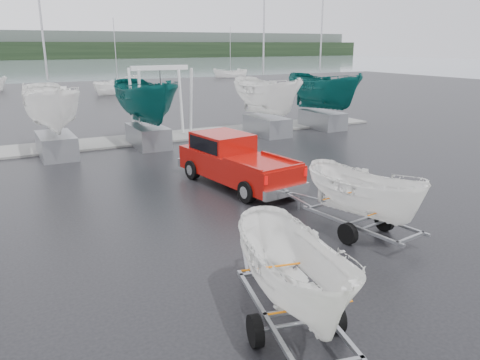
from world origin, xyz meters
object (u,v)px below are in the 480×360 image
trailer_parked (296,209)px  boat_hoist (161,92)px  trailer_hitched (367,152)px  pickup_truck (233,159)px

trailer_parked → boat_hoist: trailer_parked is taller
trailer_hitched → boat_hoist: bearing=82.7°
trailer_hitched → boat_hoist: (-0.20, 16.49, 0.23)m
pickup_truck → trailer_parked: 10.06m
trailer_parked → boat_hoist: bearing=90.3°
pickup_truck → boat_hoist: (0.69, 10.19, 1.67)m
trailer_hitched → pickup_truck: bearing=90.0°
trailer_hitched → boat_hoist: size_ratio=1.08×
pickup_truck → trailer_parked: (-3.55, -9.29, 1.50)m
pickup_truck → boat_hoist: bearing=78.2°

